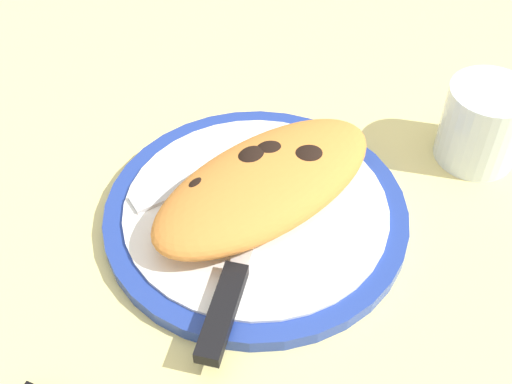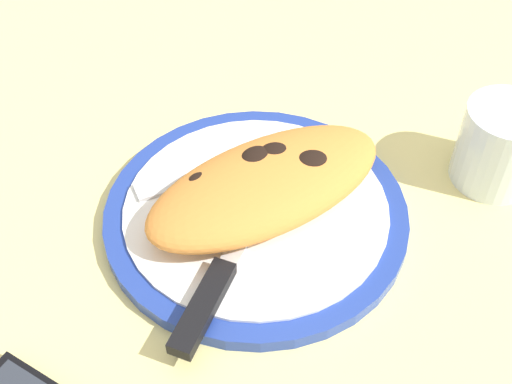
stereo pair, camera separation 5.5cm
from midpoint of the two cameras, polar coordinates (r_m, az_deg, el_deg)
name	(u,v)px [view 2 (the right image)]	position (r cm, az deg, el deg)	size (l,w,h in cm)	color
ground_plane	(256,229)	(63.15, 2.50, -3.34)	(150.00, 150.00, 3.00)	#E5D684
plate	(256,213)	(61.41, 2.57, -1.96)	(27.80, 27.80, 1.67)	#233D99
calzone	(268,186)	(59.49, 3.69, 0.38)	(23.98, 12.08, 4.51)	orange
fork	(207,172)	(63.51, -1.69, 1.56)	(17.33, 5.19, 0.40)	silver
knife	(219,278)	(55.11, -0.32, -7.53)	(19.29, 13.45, 1.20)	silver
water_glass	(499,149)	(68.26, 22.19, 3.29)	(7.97, 7.97, 8.20)	silver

